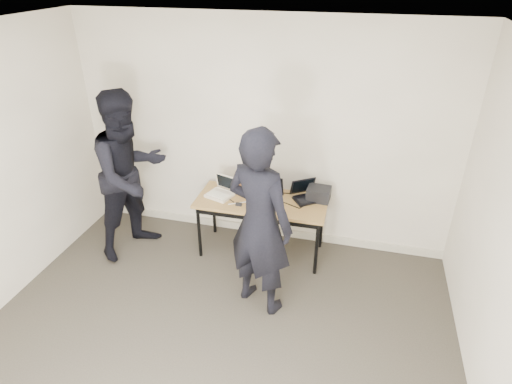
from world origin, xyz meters
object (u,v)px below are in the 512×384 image
(desk, at_px, (261,205))
(equipment_box, at_px, (319,194))
(laptop_center, at_px, (266,195))
(person_observer, at_px, (131,175))
(leather_satchel, at_px, (251,180))
(person_typist, at_px, (260,223))
(laptop_beige, at_px, (221,192))
(laptop_right, at_px, (306,195))

(desk, distance_m, equipment_box, 0.67)
(laptop_center, distance_m, person_observer, 1.57)
(leather_satchel, distance_m, person_observer, 1.40)
(leather_satchel, height_order, person_typist, person_typist)
(laptop_beige, bearing_deg, equipment_box, 27.61)
(laptop_right, bearing_deg, desk, 165.50)
(desk, height_order, laptop_center, laptop_center)
(person_typist, bearing_deg, laptop_beige, -29.31)
(laptop_beige, relative_size, person_typist, 0.18)
(laptop_right, bearing_deg, laptop_center, 164.02)
(laptop_center, relative_size, person_typist, 0.20)
(laptop_beige, bearing_deg, desk, 17.42)
(leather_satchel, height_order, person_observer, person_observer)
(laptop_beige, relative_size, laptop_right, 0.87)
(laptop_beige, xyz_separation_m, equipment_box, (1.12, 0.19, 0.03))
(leather_satchel, bearing_deg, desk, -61.27)
(leather_satchel, bearing_deg, person_typist, -80.39)
(laptop_right, bearing_deg, person_typist, -141.04)
(laptop_center, bearing_deg, person_observer, -164.08)
(person_typist, xyz_separation_m, person_observer, (-1.68, 0.59, 0.02))
(laptop_center, height_order, equipment_box, laptop_center)
(laptop_beige, xyz_separation_m, leather_satchel, (0.31, 0.22, 0.08))
(laptop_beige, relative_size, leather_satchel, 0.93)
(equipment_box, distance_m, person_typist, 1.14)
(laptop_center, relative_size, leather_satchel, 0.98)
(desk, height_order, leather_satchel, leather_satchel)
(desk, xyz_separation_m, equipment_box, (0.63, 0.19, 0.13))
(leather_satchel, relative_size, person_observer, 0.19)
(laptop_center, distance_m, equipment_box, 0.61)
(person_typist, bearing_deg, equipment_box, -90.92)
(laptop_center, xyz_separation_m, laptop_right, (0.44, 0.15, -0.01))
(leather_satchel, bearing_deg, equipment_box, -11.99)
(leather_satchel, bearing_deg, laptop_center, -50.98)
(laptop_beige, distance_m, leather_satchel, 0.39)
(laptop_beige, height_order, laptop_center, laptop_center)
(desk, relative_size, laptop_right, 3.67)
(laptop_right, xyz_separation_m, person_observer, (-1.97, -0.43, 0.22))
(leather_satchel, xyz_separation_m, person_typist, (0.37, -1.07, 0.12))
(laptop_right, relative_size, person_observer, 0.21)
(leather_satchel, xyz_separation_m, person_observer, (-1.31, -0.48, 0.14))
(equipment_box, bearing_deg, leather_satchel, 177.47)
(laptop_center, bearing_deg, laptop_beige, -172.00)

